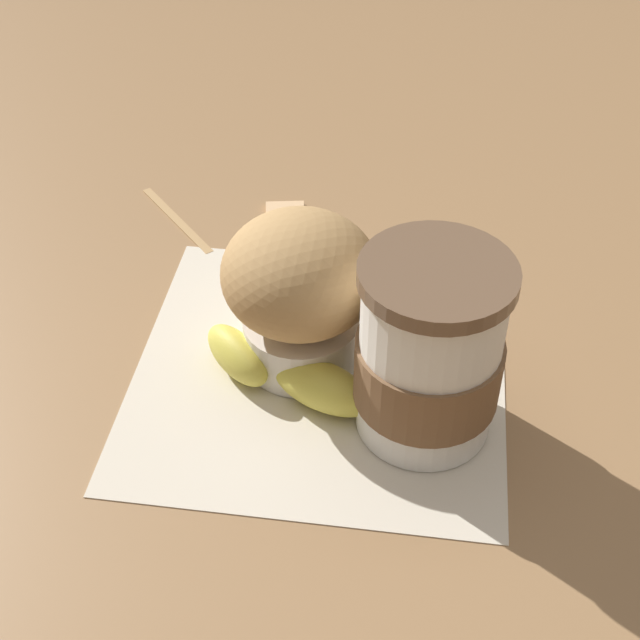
% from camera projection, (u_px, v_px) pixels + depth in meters
% --- Properties ---
extents(ground_plane, '(3.00, 3.00, 0.00)m').
position_uv_depth(ground_plane, '(320.00, 371.00, 0.60)').
color(ground_plane, '#936D47').
extents(paper_napkin, '(0.29, 0.29, 0.00)m').
position_uv_depth(paper_napkin, '(320.00, 370.00, 0.60)').
color(paper_napkin, beige).
rests_on(paper_napkin, ground_plane).
extents(coffee_cup, '(0.09, 0.09, 0.12)m').
position_uv_depth(coffee_cup, '(429.00, 355.00, 0.53)').
color(coffee_cup, white).
rests_on(coffee_cup, paper_napkin).
extents(muffin, '(0.10, 0.10, 0.11)m').
position_uv_depth(muffin, '(300.00, 288.00, 0.57)').
color(muffin, white).
rests_on(muffin, paper_napkin).
extents(banana, '(0.17, 0.10, 0.03)m').
position_uv_depth(banana, '(319.00, 379.00, 0.57)').
color(banana, '#D6CC4C').
rests_on(banana, paper_napkin).
extents(sugar_packet, '(0.03, 0.05, 0.01)m').
position_uv_depth(sugar_packet, '(285.00, 218.00, 0.73)').
color(sugar_packet, '#E0B27F').
rests_on(sugar_packet, ground_plane).
extents(wooden_stirrer, '(0.06, 0.10, 0.00)m').
position_uv_depth(wooden_stirrer, '(177.00, 219.00, 0.73)').
color(wooden_stirrer, tan).
rests_on(wooden_stirrer, ground_plane).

